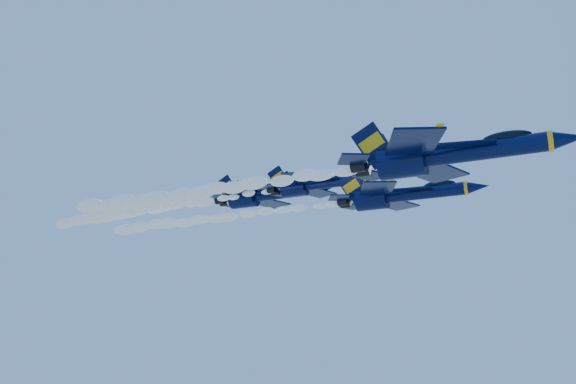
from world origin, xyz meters
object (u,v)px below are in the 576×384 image
at_px(jet_lead, 446,154).
at_px(jet_second, 401,195).
at_px(jet_fourth, 267,195).
at_px(jet_third, 317,184).

xyz_separation_m(jet_lead, jet_second, (-7.42, 13.64, 0.50)).
height_order(jet_lead, jet_second, jet_second).
distance_m(jet_lead, jet_second, 15.54).
bearing_deg(jet_fourth, jet_third, -26.05).
distance_m(jet_second, jet_fourth, 26.47).
xyz_separation_m(jet_second, jet_fourth, (-23.27, 11.36, 5.49)).
bearing_deg(jet_third, jet_fourth, 153.95).
relative_size(jet_third, jet_fourth, 0.84).
distance_m(jet_third, jet_fourth, 11.44).
relative_size(jet_lead, jet_fourth, 1.01).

